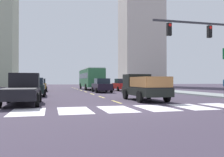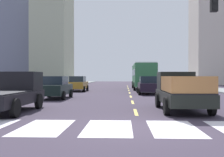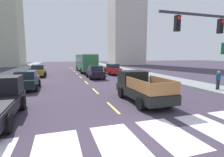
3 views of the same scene
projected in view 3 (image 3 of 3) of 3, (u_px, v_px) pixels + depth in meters
ground_plane at (145, 138)px, 6.55m from camera, size 160.00×160.00×0.00m
sidewalk_right at (151, 75)px, 26.75m from camera, size 3.19×110.00×0.15m
crosswalk_stripe_2 at (56, 152)px, 5.57m from camera, size 1.58×3.02×0.01m
crosswalk_stripe_3 at (118, 142)px, 6.22m from camera, size 1.58×3.02×0.01m
crosswalk_stripe_4 at (169, 134)px, 6.87m from camera, size 1.58×3.02×0.01m
crosswalk_stripe_5 at (211, 127)px, 7.52m from camera, size 1.58×3.02×0.01m
lane_dash_0 at (113, 107)px, 10.32m from camera, size 0.16×2.40×0.01m
lane_dash_1 at (95, 91)px, 15.04m from camera, size 0.16×2.40×0.01m
lane_dash_2 at (86, 82)px, 19.76m from camera, size 0.16×2.40×0.01m
lane_dash_3 at (81, 77)px, 24.48m from camera, size 0.16×2.40×0.01m
lane_dash_4 at (77, 74)px, 29.21m from camera, size 0.16×2.40×0.01m
lane_dash_5 at (74, 71)px, 33.93m from camera, size 0.16×2.40×0.01m
lane_dash_6 at (72, 69)px, 38.65m from camera, size 0.16×2.40×0.01m
lane_dash_7 at (70, 67)px, 43.37m from camera, size 0.16×2.40×0.01m
pickup_stakebed at (140, 87)px, 11.85m from camera, size 2.18×5.20×1.96m
city_bus at (85, 61)px, 31.83m from camera, size 2.72×10.80×3.32m
sedan_far at (95, 72)px, 23.16m from camera, size 2.02×4.40×1.72m
sedan_mid at (27, 80)px, 15.68m from camera, size 2.02×4.40×1.72m
sedan_near_left at (113, 69)px, 27.80m from camera, size 2.02×4.40×1.72m
sedan_near_right at (38, 71)px, 25.27m from camera, size 2.02×4.40×1.72m
pedestrian_waiting at (218, 79)px, 14.83m from camera, size 0.53×0.34×1.64m
block_mid_right at (6, 12)px, 47.19m from camera, size 7.14×11.06×29.61m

